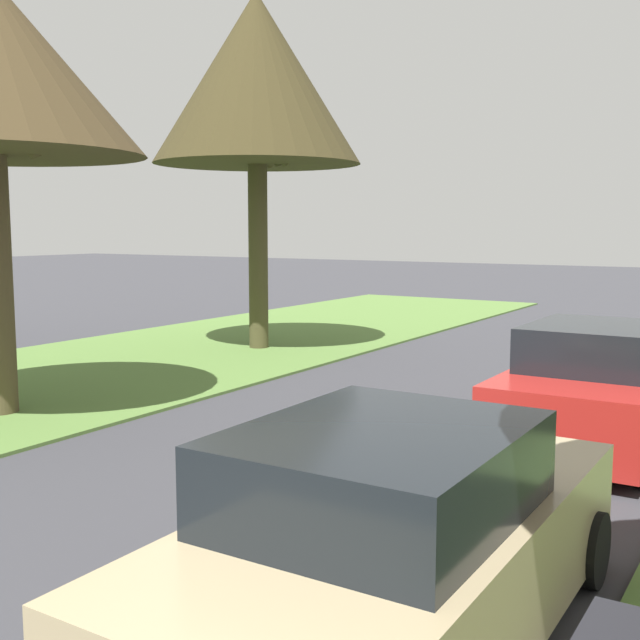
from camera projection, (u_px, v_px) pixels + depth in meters
street_tree_left_mid_b at (257, 80)px, 17.31m from camera, size 4.65×4.65×7.92m
parked_sedan_tan at (394, 548)px, 5.10m from camera, size 1.95×4.40×1.57m
parked_sedan_red at (598, 387)px, 10.21m from camera, size 1.95×4.40×1.57m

